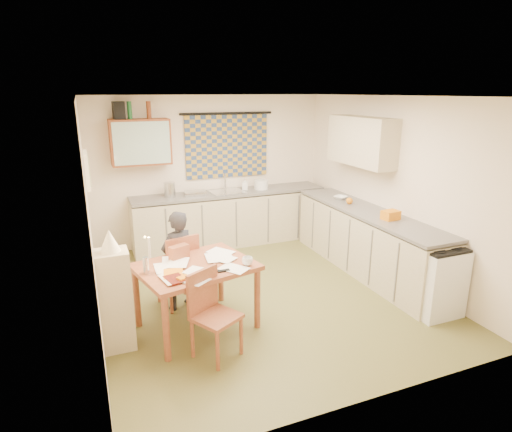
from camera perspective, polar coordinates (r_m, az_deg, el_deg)
name	(u,v)px	position (r m, az deg, el deg)	size (l,w,h in m)	color
floor	(261,293)	(5.75, 0.62, -10.17)	(4.00, 4.50, 0.02)	brown
ceiling	(261,95)	(5.15, 0.70, 15.81)	(4.00, 4.50, 0.02)	white
wall_back	(210,170)	(7.40, -6.13, 6.07)	(4.00, 0.02, 2.50)	beige
wall_front	(373,267)	(3.44, 15.38, -6.59)	(4.00, 0.02, 2.50)	beige
wall_left	(88,218)	(4.93, -21.47, -0.20)	(0.02, 4.50, 2.50)	beige
wall_right	(392,187)	(6.34, 17.70, 3.66)	(0.02, 4.50, 2.50)	beige
window_blind	(227,146)	(7.39, -3.87, 9.25)	(1.45, 0.03, 1.05)	navy
curtain_rod	(227,113)	(7.33, -3.90, 13.50)	(0.04, 0.04, 1.60)	black
wall_cabinet	(140,142)	(6.92, -15.15, 9.50)	(0.90, 0.34, 0.70)	maroon
wall_cabinet_glass	(142,143)	(6.76, -14.96, 9.36)	(0.84, 0.02, 0.64)	#99B2A5
upper_cabinet_right	(361,141)	(6.57, 13.87, 9.69)	(0.34, 1.30, 0.70)	tan
framed_print	(87,170)	(5.22, -21.64, 5.75)	(0.04, 0.50, 0.40)	#ECE7CA
print_canvas	(89,170)	(5.22, -21.36, 5.78)	(0.01, 0.42, 0.32)	beige
counter_back	(231,218)	(7.37, -3.42, -0.30)	(3.30, 0.62, 0.92)	tan
counter_right	(366,241)	(6.43, 14.48, -3.31)	(0.62, 2.95, 0.92)	tan
stove	(434,279)	(5.52, 22.65, -7.81)	(0.54, 0.54, 0.84)	white
sink	(227,194)	(7.24, -3.91, 2.90)	(0.55, 0.45, 0.10)	silver
tap	(225,182)	(7.38, -4.14, 4.58)	(0.03, 0.03, 0.28)	silver
dish_rack	(195,193)	(7.08, -8.11, 3.05)	(0.35, 0.30, 0.06)	silver
kettle	(170,190)	(6.98, -11.44, 3.45)	(0.18, 0.18, 0.24)	silver
mixing_bowl	(261,184)	(7.43, 0.69, 4.23)	(0.24, 0.24, 0.16)	white
soap_bottle	(245,184)	(7.37, -1.48, 4.28)	(0.12, 0.12, 0.20)	white
bowl	(340,198)	(6.87, 11.20, 2.44)	(0.26, 0.26, 0.05)	white
orange_bag	(391,215)	(5.92, 17.51, 0.12)	(0.22, 0.16, 0.12)	orange
fruit_orange	(349,201)	(6.57, 12.35, 1.98)	(0.10, 0.10, 0.10)	orange
speaker	(119,110)	(6.86, -17.85, 13.26)	(0.16, 0.20, 0.26)	black
bottle_green	(130,110)	(6.87, -16.51, 13.38)	(0.07, 0.07, 0.26)	#195926
bottle_brown	(149,110)	(6.91, -14.11, 13.56)	(0.07, 0.07, 0.26)	maroon
dining_table	(197,296)	(4.85, -7.90, -10.49)	(1.38, 1.16, 0.75)	brown
chair_far	(178,283)	(5.41, -10.31, -8.74)	(0.51, 0.51, 0.93)	brown
chair_near	(215,331)	(4.40, -5.42, -14.96)	(0.54, 0.54, 0.88)	brown
person	(178,260)	(5.22, -10.33, -5.85)	(0.52, 0.44, 1.22)	black
shelf_stand	(116,300)	(4.61, -18.21, -10.63)	(0.32, 0.30, 1.06)	tan
lampshade	(110,241)	(4.37, -18.95, -3.13)	(0.20, 0.20, 0.22)	#ECE7CA
letter_rack	(179,252)	(4.85, -10.23, -4.80)	(0.22, 0.10, 0.16)	brown
mug	(247,261)	(4.62, -1.15, -6.06)	(0.16, 0.16, 0.09)	white
magazine	(167,281)	(4.33, -11.80, -8.54)	(0.22, 0.27, 0.02)	maroon
book	(164,275)	(4.48, -12.23, -7.71)	(0.24, 0.30, 0.02)	orange
orange_box	(184,279)	(4.34, -9.64, -8.22)	(0.12, 0.08, 0.04)	orange
eyeglasses	(224,271)	(4.50, -4.35, -7.29)	(0.13, 0.04, 0.02)	black
candle_holder	(146,265)	(4.54, -14.47, -6.40)	(0.06, 0.06, 0.18)	silver
candle	(149,248)	(4.45, -14.04, -4.11)	(0.02, 0.02, 0.22)	white
candle_flame	(145,237)	(4.39, -14.61, -2.75)	(0.02, 0.02, 0.02)	#FFCC66
papers	(198,267)	(4.61, -7.80, -6.72)	(0.97, 1.00, 0.02)	white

